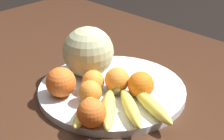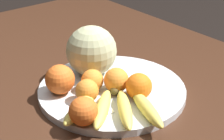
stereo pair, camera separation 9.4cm
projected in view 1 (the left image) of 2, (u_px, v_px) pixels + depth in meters
name	position (u px, v px, depth m)	size (l,w,h in m)	color
kitchen_table	(93.00, 119.00, 1.01)	(1.53, 1.09, 0.73)	#3D2316
fruit_bowl	(112.00, 90.00, 0.97)	(0.38, 0.38, 0.02)	silver
melon	(88.00, 52.00, 1.00)	(0.14, 0.14, 0.14)	#B2B789
banana_bunch	(119.00, 108.00, 0.85)	(0.23, 0.23, 0.03)	brown
orange_front_left	(61.00, 82.00, 0.91)	(0.07, 0.07, 0.07)	orange
orange_front_right	(93.00, 81.00, 0.94)	(0.06, 0.06, 0.06)	orange
orange_mid_center	(92.00, 113.00, 0.80)	(0.07, 0.07, 0.07)	orange
orange_back_left	(117.00, 80.00, 0.94)	(0.06, 0.06, 0.06)	orange
orange_back_right	(141.00, 85.00, 0.91)	(0.07, 0.07, 0.07)	orange
orange_top_small	(90.00, 92.00, 0.89)	(0.06, 0.06, 0.06)	orange
produce_tag	(103.00, 105.00, 0.89)	(0.10, 0.06, 0.00)	white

